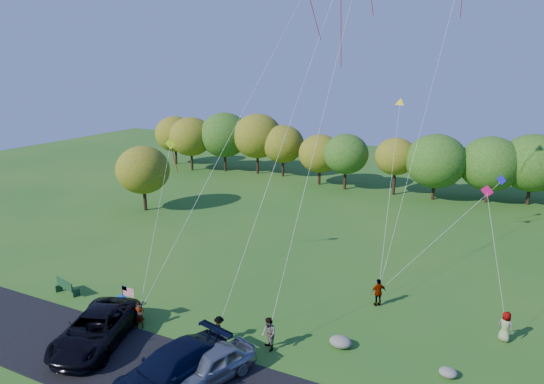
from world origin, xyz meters
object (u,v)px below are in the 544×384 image
Objects in this scene: trash_barrel at (122,302)px; park_bench at (66,286)px; flyer_e at (505,327)px; flyer_d at (378,292)px; minivan_silver at (211,365)px; flyer_b at (269,334)px; minivan_dark at (95,329)px; minivan_navy at (171,369)px; flyer_a at (139,315)px; flyer_c at (219,329)px.

park_bench is at bearing -177.45° from trash_barrel.
flyer_e is 23.07m from trash_barrel.
flyer_d is 1.04× the size of flyer_e.
minivan_silver is 5.62× the size of trash_barrel.
minivan_dark is at bearing -113.73° from flyer_b.
minivan_dark is 4.19m from trash_barrel.
park_bench is (-6.48, 3.58, -0.38)m from minivan_dark.
trash_barrel is (-9.18, 3.59, -0.45)m from minivan_silver.
flyer_d reaches higher than minivan_silver.
minivan_navy is 7.53× the size of trash_barrel.
flyer_e is 27.72m from park_bench.
minivan_dark reaches higher than flyer_a.
trash_barrel is at bearing -11.80° from flyer_d.
flyer_c is (-2.86, -0.50, -0.18)m from flyer_b.
trash_barrel is (4.78, 0.21, -0.16)m from park_bench.
flyer_d is 2.17× the size of trash_barrel.
flyer_b is (7.87, 1.38, 0.12)m from flyer_a.
flyer_c is at bearing 51.66° from flyer_e.
flyer_c is 10.69m from flyer_d.
flyer_e is (14.33, 11.62, -0.10)m from minivan_navy.
flyer_b is 15.29m from park_bench.
flyer_a reaches higher than trash_barrel.
flyer_b reaches higher than minivan_dark.
flyer_c is 0.83× the size of flyer_d.
flyer_d reaches higher than flyer_e.
flyer_b is at bearing 73.81° from minivan_navy.
minivan_dark is at bearing -176.23° from minivan_navy.
minivan_silver is at bearing -67.33° from flyer_b.
flyer_e is at bearing 58.56° from minivan_silver.
flyer_b is (1.33, 3.67, 0.07)m from minivan_silver.
park_bench is at bearing 24.21° from flyer_c.
minivan_navy is 1.93m from minivan_silver.
minivan_dark is 7.72× the size of trash_barrel.
minivan_dark is 6.09m from minivan_navy.
minivan_dark is 4.00× the size of flyer_a.
minivan_navy is 3.90× the size of flyer_a.
flyer_d is at bearing 27.81° from trash_barrel.
minivan_navy is 3.61× the size of flyer_e.
trash_barrel is at bearing -137.04° from flyer_b.
minivan_navy is 9.11m from trash_barrel.
flyer_c is 7.66m from trash_barrel.
park_bench is (-7.42, 1.09, -0.23)m from flyer_a.
flyer_c is 0.77× the size of park_bench.
minivan_dark is 22.93m from flyer_e.
flyer_c is (-0.06, 4.40, -0.23)m from minivan_navy.
park_bench is (-12.48, 4.62, -0.40)m from minivan_navy.
minivan_dark is at bearing -158.85° from minivan_silver.
flyer_d is (11.95, 9.00, 0.10)m from flyer_a.
flyer_e is 2.09× the size of trash_barrel.
minivan_navy is (6.00, -1.04, 0.02)m from minivan_dark.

